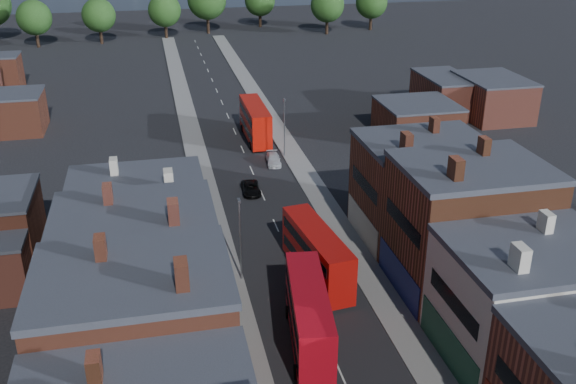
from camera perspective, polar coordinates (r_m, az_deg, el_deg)
name	(u,v)px	position (r m, az deg, el deg)	size (l,w,h in m)	color
pavement_west	(206,193)	(77.02, -7.30, -0.08)	(3.00, 200.00, 0.12)	gray
pavement_east	(312,184)	(78.98, 2.12, 0.74)	(3.00, 200.00, 0.12)	gray
lamp_post_2	(240,234)	(57.20, -4.28, -3.77)	(0.25, 0.70, 8.12)	slate
lamp_post_3	(284,124)	(86.17, -0.32, 6.09)	(0.25, 0.70, 8.12)	slate
bus_0	(309,316)	(49.98, 1.87, -10.93)	(4.18, 11.90, 5.03)	#B60A17
bus_1	(317,253)	(58.24, 2.59, -5.47)	(4.06, 11.69, 4.95)	red
bus_2	(255,121)	(93.45, -2.93, 6.32)	(3.10, 12.19, 5.27)	#BA1208
car_2	(251,188)	(76.40, -3.31, 0.34)	(2.06, 4.46, 1.24)	black
car_3	(273,159)	(84.98, -1.30, 2.91)	(1.77, 4.37, 1.27)	silver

